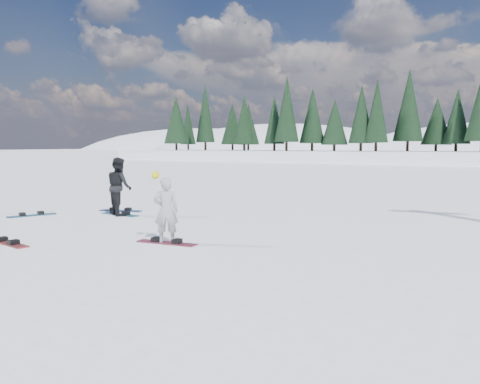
# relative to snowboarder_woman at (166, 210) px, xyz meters

# --- Properties ---
(ground) EXTENTS (420.00, 420.00, 0.00)m
(ground) POSITION_rel_snowboarder_woman_xyz_m (-2.33, 0.55, -0.79)
(ground) COLOR white
(ground) RESTS_ON ground
(alpine_backdrop) EXTENTS (412.50, 227.00, 53.20)m
(alpine_backdrop) POSITION_rel_snowboarder_woman_xyz_m (-14.05, 189.70, -14.77)
(alpine_backdrop) COLOR white
(alpine_backdrop) RESTS_ON ground
(snowboarder_woman) EXTENTS (0.68, 0.62, 1.70)m
(snowboarder_woman) POSITION_rel_snowboarder_woman_xyz_m (0.00, 0.00, 0.00)
(snowboarder_woman) COLOR #ACADB1
(snowboarder_woman) RESTS_ON ground
(snowboarder_man) EXTENTS (1.16, 1.08, 1.91)m
(snowboarder_man) POSITION_rel_snowboarder_woman_xyz_m (-4.15, 2.88, 0.16)
(snowboarder_man) COLOR black
(snowboarder_man) RESTS_ON ground
(snowboard_woman) EXTENTS (1.52, 0.44, 0.03)m
(snowboard_woman) POSITION_rel_snowboarder_woman_xyz_m (0.00, 0.00, -0.78)
(snowboard_woman) COLOR maroon
(snowboard_woman) RESTS_ON ground
(snowboard_man) EXTENTS (1.52, 0.40, 0.03)m
(snowboard_man) POSITION_rel_snowboarder_woman_xyz_m (-4.15, 2.88, -0.78)
(snowboard_man) COLOR #196E8E
(snowboard_man) RESTS_ON ground
(snowboard_loose_a) EXTENTS (0.89, 1.48, 0.03)m
(snowboard_loose_a) POSITION_rel_snowboarder_woman_xyz_m (-6.53, 1.33, -0.78)
(snowboard_loose_a) COLOR #186688
(snowboard_loose_a) RESTS_ON ground
(snowboard_loose_c) EXTENTS (1.51, 0.72, 0.03)m
(snowboard_loose_c) POSITION_rel_snowboarder_woman_xyz_m (-4.74, 3.55, -0.78)
(snowboard_loose_c) COLOR #1C3E9F
(snowboard_loose_c) RESTS_ON ground
(snowboard_loose_b) EXTENTS (1.53, 0.52, 0.03)m
(snowboard_loose_b) POSITION_rel_snowboarder_woman_xyz_m (-3.23, -1.82, -0.78)
(snowboard_loose_b) COLOR maroon
(snowboard_loose_b) RESTS_ON ground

